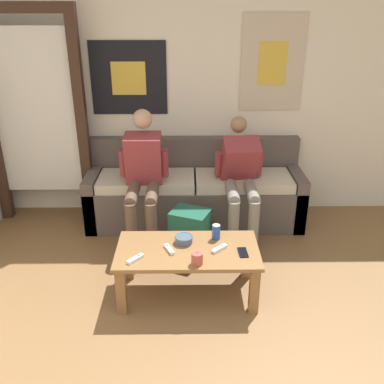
% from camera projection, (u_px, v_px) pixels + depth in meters
% --- Properties ---
extents(wall_back, '(10.00, 0.07, 2.55)m').
position_uv_depth(wall_back, '(194.00, 94.00, 4.38)').
color(wall_back, silver).
rests_on(wall_back, ground_plane).
extents(door_frame, '(1.00, 0.10, 2.15)m').
position_uv_depth(door_frame, '(34.00, 107.00, 4.20)').
color(door_frame, '#382319').
rests_on(door_frame, ground_plane).
extents(couch, '(2.20, 0.66, 0.84)m').
position_uv_depth(couch, '(195.00, 194.00, 4.48)').
color(couch, '#564C47').
rests_on(couch, ground_plane).
extents(coffee_table, '(1.10, 0.56, 0.42)m').
position_uv_depth(coffee_table, '(188.00, 257.00, 3.31)').
color(coffee_table, olive).
rests_on(coffee_table, ground_plane).
extents(person_seated_adult, '(0.47, 0.81, 1.25)m').
position_uv_depth(person_seated_adult, '(143.00, 174.00, 3.98)').
color(person_seated_adult, brown).
rests_on(person_seated_adult, ground_plane).
extents(person_seated_teen, '(0.47, 0.96, 1.13)m').
position_uv_depth(person_seated_teen, '(240.00, 176.00, 4.06)').
color(person_seated_teen, gray).
rests_on(person_seated_teen, ground_plane).
extents(backpack, '(0.40, 0.38, 0.44)m').
position_uv_depth(backpack, '(190.00, 234.00, 3.90)').
color(backpack, '#1E5642').
rests_on(backpack, ground_plane).
extents(ceramic_bowl, '(0.14, 0.14, 0.06)m').
position_uv_depth(ceramic_bowl, '(184.00, 239.00, 3.35)').
color(ceramic_bowl, '#475B75').
rests_on(ceramic_bowl, coffee_table).
extents(pillar_candle, '(0.08, 0.08, 0.10)m').
position_uv_depth(pillar_candle, '(197.00, 259.00, 3.07)').
color(pillar_candle, '#B24C42').
rests_on(pillar_candle, coffee_table).
extents(drink_can_blue, '(0.07, 0.07, 0.12)m').
position_uv_depth(drink_can_blue, '(216.00, 232.00, 3.39)').
color(drink_can_blue, '#28479E').
rests_on(drink_can_blue, coffee_table).
extents(game_controller_near_left, '(0.12, 0.13, 0.03)m').
position_uv_depth(game_controller_near_left, '(135.00, 259.00, 3.13)').
color(game_controller_near_left, white).
rests_on(game_controller_near_left, coffee_table).
extents(game_controller_near_right, '(0.13, 0.12, 0.03)m').
position_uv_depth(game_controller_near_right, '(219.00, 249.00, 3.26)').
color(game_controller_near_right, white).
rests_on(game_controller_near_right, coffee_table).
extents(game_controller_far_center, '(0.09, 0.15, 0.03)m').
position_uv_depth(game_controller_far_center, '(169.00, 249.00, 3.25)').
color(game_controller_far_center, white).
rests_on(game_controller_far_center, coffee_table).
extents(cell_phone, '(0.07, 0.14, 0.01)m').
position_uv_depth(cell_phone, '(243.00, 252.00, 3.22)').
color(cell_phone, black).
rests_on(cell_phone, coffee_table).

